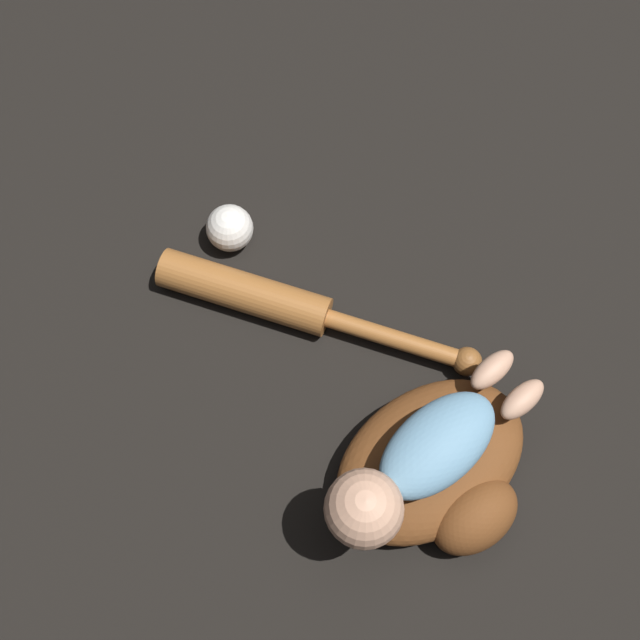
{
  "coord_description": "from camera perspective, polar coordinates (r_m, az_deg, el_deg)",
  "views": [
    {
      "loc": [
        0.35,
        0.21,
        1.32
      ],
      "look_at": [
        0.08,
        -0.25,
        0.08
      ],
      "focal_mm": 50.0,
      "sensor_mm": 36.0,
      "label": 1
    }
  ],
  "objects": [
    {
      "name": "ground_plane",
      "position": [
        1.38,
        8.34,
        -8.07
      ],
      "size": [
        6.0,
        6.0,
        0.0
      ],
      "primitive_type": "plane",
      "color": "black"
    },
    {
      "name": "baseball_glove",
      "position": [
        1.32,
        7.55,
        -9.45
      ],
      "size": [
        0.33,
        0.27,
        0.1
      ],
      "color": "brown",
      "rests_on": "ground"
    },
    {
      "name": "baby_figure",
      "position": [
        1.22,
        5.99,
        -9.28
      ],
      "size": [
        0.38,
        0.17,
        0.11
      ],
      "color": "#6693B2",
      "rests_on": "baseball_glove"
    },
    {
      "name": "baseball_bat",
      "position": [
        1.41,
        -2.66,
        1.11
      ],
      "size": [
        0.38,
        0.42,
        0.06
      ],
      "color": "#9E602D",
      "rests_on": "ground"
    },
    {
      "name": "baseball",
      "position": [
        1.47,
        -5.8,
        5.87
      ],
      "size": [
        0.08,
        0.08,
        0.08
      ],
      "color": "white",
      "rests_on": "ground"
    }
  ]
}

